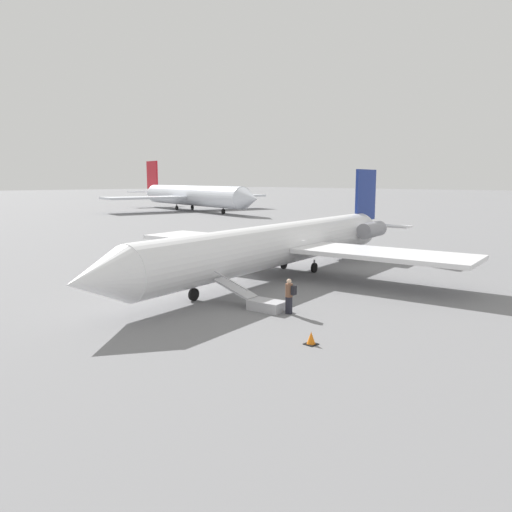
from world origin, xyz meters
TOP-DOWN VIEW (x-y plane):
  - ground_plane at (0.00, 0.00)m, footprint 600.00×600.00m
  - airplane_main at (-1.01, -0.18)m, footprint 32.85×25.15m
  - airplane_far_center at (-39.80, -62.57)m, footprint 36.60×47.91m
  - boarding_stairs at (7.03, 5.24)m, footprint 1.71×4.13m
  - passenger at (6.65, 6.89)m, footprint 0.38×0.56m
  - traffic_cone_near_stairs at (9.46, 10.54)m, footprint 0.48×0.48m

SIDE VIEW (x-z plane):
  - ground_plane at x=0.00m, z-range 0.00..0.00m
  - traffic_cone_near_stairs at x=9.46m, z-range -0.02..0.50m
  - boarding_stairs at x=7.03m, z-range -0.51..1.28m
  - passenger at x=6.65m, z-range 0.13..1.87m
  - airplane_main at x=-1.01m, z-range -1.49..5.91m
  - airplane_far_center at x=-39.80m, z-range -2.21..8.72m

